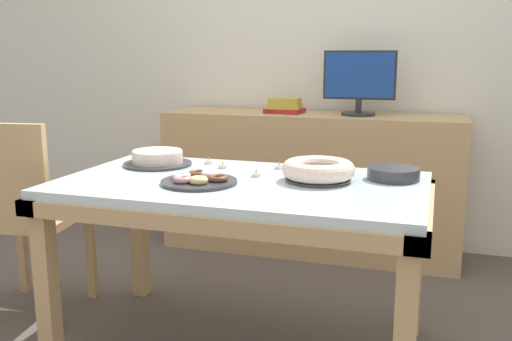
% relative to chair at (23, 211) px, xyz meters
% --- Properties ---
extents(wall_back, '(8.00, 0.10, 2.60)m').
position_rel_chair_xyz_m(wall_back, '(1.05, 1.63, 0.78)').
color(wall_back, silver).
rests_on(wall_back, ground).
extents(dining_table, '(1.49, 0.86, 0.73)m').
position_rel_chair_xyz_m(dining_table, '(1.05, 0.03, 0.11)').
color(dining_table, silver).
rests_on(dining_table, ground).
extents(chair, '(0.48, 0.48, 0.94)m').
position_rel_chair_xyz_m(chair, '(0.00, 0.00, 0.00)').
color(chair, tan).
rests_on(chair, ground).
extents(sideboard, '(1.82, 0.44, 0.87)m').
position_rel_chair_xyz_m(sideboard, '(1.05, 1.33, -0.09)').
color(sideboard, tan).
rests_on(sideboard, ground).
extents(computer_monitor, '(0.42, 0.20, 0.38)m').
position_rel_chair_xyz_m(computer_monitor, '(1.34, 1.33, 0.54)').
color(computer_monitor, '#262628').
rests_on(computer_monitor, sideboard).
extents(book_stack, '(0.24, 0.20, 0.09)m').
position_rel_chair_xyz_m(book_stack, '(0.88, 1.33, 0.39)').
color(book_stack, maroon).
rests_on(book_stack, sideboard).
extents(cake_chocolate_round, '(0.31, 0.31, 0.07)m').
position_rel_chair_xyz_m(cake_chocolate_round, '(0.58, 0.22, 0.24)').
color(cake_chocolate_round, '#333338').
rests_on(cake_chocolate_round, dining_table).
extents(cake_golden_bundt, '(0.29, 0.29, 0.09)m').
position_rel_chair_xyz_m(cake_golden_bundt, '(1.35, 0.12, 0.25)').
color(cake_golden_bundt, '#333338').
rests_on(cake_golden_bundt, dining_table).
extents(pastry_platter, '(0.30, 0.30, 0.04)m').
position_rel_chair_xyz_m(pastry_platter, '(0.91, -0.07, 0.22)').
color(pastry_platter, '#333338').
rests_on(pastry_platter, dining_table).
extents(plate_stack, '(0.21, 0.21, 0.05)m').
position_rel_chair_xyz_m(plate_stack, '(1.63, 0.24, 0.23)').
color(plate_stack, '#333338').
rests_on(plate_stack, dining_table).
extents(tealight_near_cakes, '(0.04, 0.04, 0.04)m').
position_rel_chair_xyz_m(tealight_near_cakes, '(0.89, 0.25, 0.22)').
color(tealight_near_cakes, silver).
rests_on(tealight_near_cakes, dining_table).
extents(tealight_near_front, '(0.04, 0.04, 0.04)m').
position_rel_chair_xyz_m(tealight_near_front, '(1.09, 0.12, 0.22)').
color(tealight_near_front, silver).
rests_on(tealight_near_front, dining_table).
extents(tealight_centre, '(0.04, 0.04, 0.04)m').
position_rel_chair_xyz_m(tealight_centre, '(1.13, 0.31, 0.22)').
color(tealight_centre, silver).
rests_on(tealight_centre, dining_table).
extents(tealight_left_edge, '(0.04, 0.04, 0.04)m').
position_rel_chair_xyz_m(tealight_left_edge, '(0.79, 0.32, 0.22)').
color(tealight_left_edge, silver).
rests_on(tealight_left_edge, dining_table).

